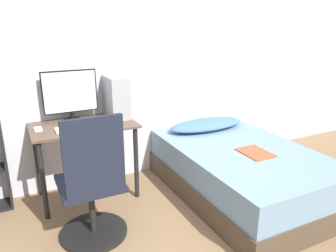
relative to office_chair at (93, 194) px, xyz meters
The scene contains 11 objects.
wall_back 1.38m from the office_chair, 67.78° to the left, with size 8.00×0.05×2.50m.
desk 0.74m from the office_chair, 80.84° to the left, with size 0.94×0.56×0.74m.
office_chair is the anchor object (origin of this frame).
bed 1.49m from the office_chair, ahead, with size 1.18×1.82×0.48m.
pillow 1.65m from the office_chair, 25.83° to the left, with size 0.90×0.36×0.11m.
magazine 1.51m from the office_chair, ahead, with size 0.24×0.32×0.01m.
monitor 1.07m from the office_chair, 86.68° to the left, with size 0.51×0.17×0.48m.
keyboard 0.68m from the office_chair, 84.73° to the left, with size 0.41×0.13×0.02m.
pc_tower 1.07m from the office_chair, 59.14° to the left, with size 0.18×0.33×0.40m.
mouse 0.75m from the office_chair, 62.01° to the left, with size 0.06×0.09×0.02m.
phone 0.84m from the office_chair, 111.26° to the left, with size 0.07×0.14×0.01m.
Camera 1 is at (-0.88, -1.81, 1.66)m, focal length 35.00 mm.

